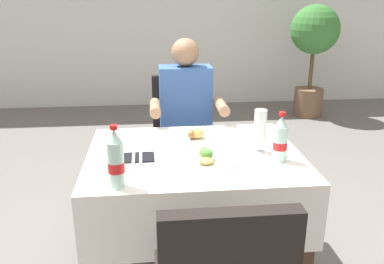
# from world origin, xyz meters

# --- Properties ---
(back_wall) EXTENTS (11.00, 0.12, 2.77)m
(back_wall) POSITION_xyz_m (0.00, 4.03, 1.39)
(back_wall) COLOR silver
(back_wall) RESTS_ON ground
(main_dining_table) EXTENTS (1.11, 0.88, 0.75)m
(main_dining_table) POSITION_xyz_m (-0.05, 0.20, 0.58)
(main_dining_table) COLOR white
(main_dining_table) RESTS_ON ground
(chair_far_diner_seat) EXTENTS (0.44, 0.50, 0.97)m
(chair_far_diner_seat) POSITION_xyz_m (-0.05, 1.03, 0.55)
(chair_far_diner_seat) COLOR black
(chair_far_diner_seat) RESTS_ON ground
(seated_diner_far) EXTENTS (0.50, 0.46, 1.26)m
(seated_diner_far) POSITION_xyz_m (-0.03, 0.92, 0.71)
(seated_diner_far) COLOR #282D42
(seated_diner_far) RESTS_ON ground
(plate_near_camera) EXTENTS (0.23, 0.23, 0.07)m
(plate_near_camera) POSITION_xyz_m (0.00, 0.04, 0.77)
(plate_near_camera) COLOR white
(plate_near_camera) RESTS_ON main_dining_table
(plate_far_diner) EXTENTS (0.25, 0.25, 0.07)m
(plate_far_diner) POSITION_xyz_m (-0.02, 0.38, 0.77)
(plate_far_diner) COLOR white
(plate_far_diner) RESTS_ON main_dining_table
(beer_glass_left) EXTENTS (0.07, 0.07, 0.23)m
(beer_glass_left) POSITION_xyz_m (0.29, 0.17, 0.87)
(beer_glass_left) COLOR white
(beer_glass_left) RESTS_ON main_dining_table
(cola_bottle_primary) EXTENTS (0.07, 0.07, 0.28)m
(cola_bottle_primary) POSITION_xyz_m (-0.42, -0.16, 0.87)
(cola_bottle_primary) COLOR silver
(cola_bottle_primary) RESTS_ON main_dining_table
(cola_bottle_secondary) EXTENTS (0.07, 0.07, 0.25)m
(cola_bottle_secondary) POSITION_xyz_m (0.37, 0.05, 0.86)
(cola_bottle_secondary) COLOR silver
(cola_bottle_secondary) RESTS_ON main_dining_table
(napkin_cutlery_set) EXTENTS (0.17, 0.19, 0.01)m
(napkin_cutlery_set) POSITION_xyz_m (-0.34, 0.15, 0.76)
(napkin_cutlery_set) COLOR black
(napkin_cutlery_set) RESTS_ON main_dining_table
(potted_plant_corner) EXTENTS (0.61, 0.61, 1.42)m
(potted_plant_corner) POSITION_xyz_m (1.79, 3.22, 0.94)
(potted_plant_corner) COLOR brown
(potted_plant_corner) RESTS_ON ground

